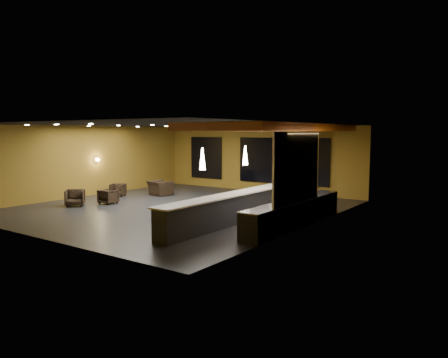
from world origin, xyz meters
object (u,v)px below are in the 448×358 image
Objects in this scene: pendant_2 at (278,153)px; pendant_0 at (202,159)px; staff_a at (296,191)px; bar_stool_3 at (217,205)px; armchair_c at (118,190)px; staff_b at (309,189)px; bar_stool_1 at (180,215)px; armchair_b at (108,197)px; prep_counter at (295,214)px; staff_c at (310,194)px; bar_stool_5 at (250,197)px; bar_stool_6 at (265,195)px; armchair_a at (75,198)px; bar_stool_2 at (195,210)px; pendant_1 at (245,155)px; column at (295,165)px; bar_counter at (237,208)px; armchair_d at (160,188)px; bar_stool_4 at (233,201)px; bar_stool_0 at (159,220)px.

pendant_0 is at bearing -90.00° from pendant_2.
staff_a is 2.06× the size of bar_stool_3.
staff_a is 2.60× the size of armchair_c.
pendant_2 is 0.39× the size of staff_b.
bar_stool_1 is at bearing -129.49° from staff_a.
prep_counter is at bearing 178.27° from armchair_b.
bar_stool_1 reaches higher than armchair_c.
pendant_2 reaches higher than staff_c.
pendant_0 is 0.84× the size of bar_stool_5.
bar_stool_3 is 3.59m from bar_stool_6.
armchair_a is 6.64m from bar_stool_2.
pendant_1 is 0.90× the size of bar_stool_1.
pendant_1 is at bearing -73.39° from bar_stool_6.
column is 2.28m from staff_a.
bar_counter is 10.14× the size of armchair_a.
pendant_2 is at bearing 90.00° from pendant_1.
bar_stool_3 is (-2.18, -3.32, -0.20)m from staff_c.
armchair_a reaches higher than armchair_c.
column is at bearing 80.94° from bar_stool_2.
pendant_2 is 8.70m from armchair_c.
bar_stool_1 is (-2.09, -5.45, -0.25)m from staff_c.
column is at bearing 51.94° from bar_stool_6.
bar_stool_1 is (-2.74, -2.75, 0.07)m from prep_counter.
bar_stool_5 is (-0.83, 2.18, 0.03)m from bar_counter.
column is at bearing 96.10° from staff_a.
staff_a reaches higher than bar_stool_6.
staff_b is 8.06m from armchair_d.
prep_counter is 2.90m from bar_stool_3.
bar_counter is 10.52× the size of bar_stool_6.
bar_stool_6 is at bearing 90.90° from bar_stool_3.
staff_a is at bearing -165.80° from armchair_b.
bar_counter is 3.68m from staff_b.
armchair_a is 0.95× the size of bar_stool_5.
bar_stool_4 reaches higher than armchair_b.
bar_stool_1 is at bearing 155.09° from armchair_b.
bar_counter is 0.84m from bar_stool_3.
pendant_0 is at bearing -90.00° from pendant_1.
pendant_0 is at bearing -128.66° from prep_counter.
staff_a reaches higher than bar_stool_3.
pendant_0 is at bearing -99.59° from staff_b.
armchair_b is at bearing 102.79° from armchair_d.
armchair_b is at bearing 179.37° from bar_stool_3.
pendant_0 is at bearing 18.46° from bar_stool_1.
staff_b reaches higher than armchair_d.
armchair_c is at bearing -171.74° from pendant_2.
pendant_1 is 7.20m from armchair_b.
bar_stool_2 is at bearing -45.32° from armchair_a.
bar_stool_4 is at bearing 93.18° from bar_stool_1.
pendant_0 is at bearing -90.00° from column.
armchair_b is 7.00m from bar_stool_0.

